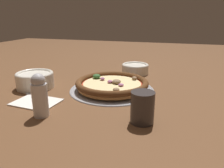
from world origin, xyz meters
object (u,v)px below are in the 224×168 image
at_px(bowl_far, 35,79).
at_px(pepper_shaker, 40,95).
at_px(fork, 35,100).
at_px(pizza_tray, 112,89).
at_px(napkin, 36,102).
at_px(drinking_cup, 142,107).
at_px(bowl_near, 135,68).
at_px(pizza, 112,84).

height_order(bowl_far, pepper_shaker, pepper_shaker).
bearing_deg(fork, pizza_tray, 75.64).
relative_size(pizza_tray, napkin, 2.12).
bearing_deg(drinking_cup, pizza_tray, -55.98).
distance_m(bowl_near, drinking_cup, 0.49).
bearing_deg(pepper_shaker, pizza_tray, -115.39).
bearing_deg(bowl_far, pizza, -169.02).
distance_m(pizza, napkin, 0.27).
relative_size(pizza, bowl_far, 1.93).
xyz_separation_m(pizza_tray, bowl_near, (-0.04, -0.26, 0.02)).
bearing_deg(pepper_shaker, bowl_far, -51.34).
bearing_deg(pizza, pepper_shaker, 64.66).
relative_size(bowl_near, pepper_shaker, 1.03).
bearing_deg(napkin, pizza_tray, -136.43).
height_order(pizza, napkin, pizza).
relative_size(pizza, pepper_shaker, 2.21).
distance_m(bowl_near, napkin, 0.50).
height_order(pizza_tray, pizza, pizza).
distance_m(pizza_tray, pizza, 0.02).
bearing_deg(pizza, bowl_far, 10.98).
distance_m(pizza, bowl_near, 0.26).
relative_size(pizza, fork, 1.88).
relative_size(pizza_tray, bowl_near, 2.50).
xyz_separation_m(pizza_tray, pepper_shaker, (0.12, 0.26, 0.06)).
relative_size(drinking_cup, napkin, 0.56).
xyz_separation_m(bowl_near, fork, (0.24, 0.43, -0.02)).
height_order(fork, pepper_shaker, pepper_shaker).
xyz_separation_m(pizza_tray, fork, (0.21, 0.17, -0.00)).
bearing_deg(drinking_cup, napkin, -5.50).
distance_m(drinking_cup, fork, 0.36).
xyz_separation_m(bowl_near, drinking_cup, (-0.11, 0.48, 0.02)).
bearing_deg(napkin, drinking_cup, 174.50).
distance_m(bowl_near, bowl_far, 0.45).
bearing_deg(bowl_far, fork, 124.51).
relative_size(bowl_far, napkin, 0.94).
bearing_deg(pizza, bowl_near, -97.78).
bearing_deg(pizza_tray, pepper_shaker, 64.61).
relative_size(pizza, drinking_cup, 3.22).
bearing_deg(pizza, drinking_cup, 124.02).
relative_size(bowl_near, bowl_far, 0.90).
height_order(drinking_cup, fork, drinking_cup).
bearing_deg(fork, pepper_shaker, -10.31).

